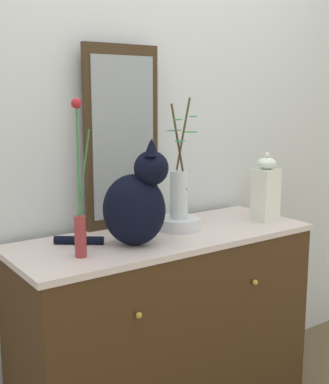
% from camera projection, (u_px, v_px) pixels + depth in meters
% --- Properties ---
extents(wall_back, '(4.40, 0.08, 2.60)m').
position_uv_depth(wall_back, '(124.00, 130.00, 2.33)').
color(wall_back, silver).
rests_on(wall_back, ground_plane).
extents(sideboard, '(1.29, 0.51, 0.89)m').
position_uv_depth(sideboard, '(165.00, 333.00, 2.23)').
color(sideboard, '#3F2914').
rests_on(sideboard, ground_plane).
extents(mirror_leaning, '(0.35, 0.03, 0.78)m').
position_uv_depth(mirror_leaning, '(122.00, 138.00, 2.21)').
color(mirror_leaning, '#382816').
rests_on(mirror_leaning, sideboard).
extents(cat_sitting, '(0.41, 0.35, 0.41)m').
position_uv_depth(cat_sitting, '(136.00, 202.00, 1.96)').
color(cat_sitting, black).
rests_on(cat_sitting, sideboard).
extents(vase_slim_green, '(0.07, 0.04, 0.56)m').
position_uv_depth(vase_slim_green, '(80.00, 213.00, 1.82)').
color(vase_slim_green, maroon).
rests_on(vase_slim_green, sideboard).
extents(bowl_porcelain, '(0.19, 0.19, 0.05)m').
position_uv_depth(bowl_porcelain, '(179.00, 223.00, 2.23)').
color(bowl_porcelain, silver).
rests_on(bowl_porcelain, sideboard).
extents(vase_glass_clear, '(0.23, 0.17, 0.51)m').
position_uv_depth(vase_glass_clear, '(179.00, 188.00, 2.20)').
color(vase_glass_clear, silver).
rests_on(vase_glass_clear, bowl_porcelain).
extents(jar_lidded_porcelain, '(0.10, 0.10, 0.32)m').
position_uv_depth(jar_lidded_porcelain, '(266.00, 190.00, 2.36)').
color(jar_lidded_porcelain, white).
rests_on(jar_lidded_porcelain, sideboard).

